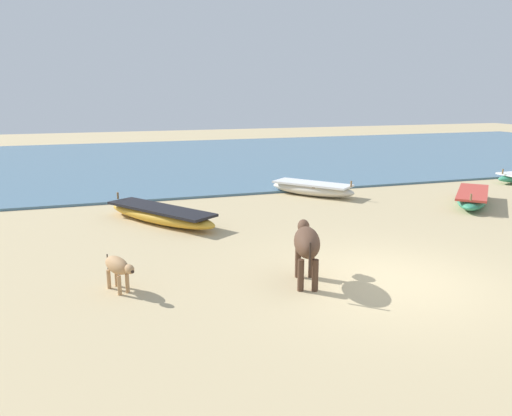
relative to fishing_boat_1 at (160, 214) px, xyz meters
The scene contains 7 objects.
ground 6.83m from the fishing_boat_1, 58.10° to the right, with size 80.00×80.00×0.00m, color tan.
sea_water 13.40m from the fishing_boat_1, 74.37° to the left, with size 60.00×20.00×0.08m, color slate.
fishing_boat_1 is the anchor object (origin of this frame).
fishing_boat_4 6.00m from the fishing_boat_1, 21.16° to the left, with size 2.69×3.01×0.65m.
fishing_boat_5 9.90m from the fishing_boat_1, ahead, with size 2.94×3.04×0.64m.
cow_adult_dark 5.78m from the fishing_boat_1, 69.34° to the right, with size 0.85×1.63×1.08m.
calf_near_tan 4.91m from the fishing_boat_1, 106.40° to the right, with size 0.58×0.96×0.65m.
Camera 1 is at (-5.30, -7.85, 3.55)m, focal length 35.17 mm.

